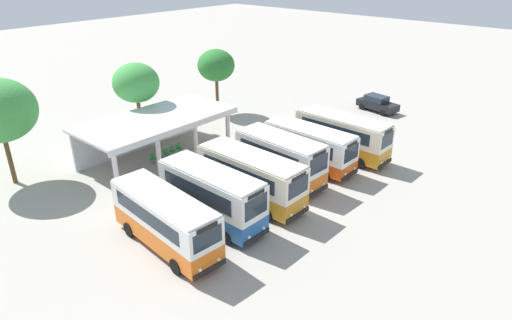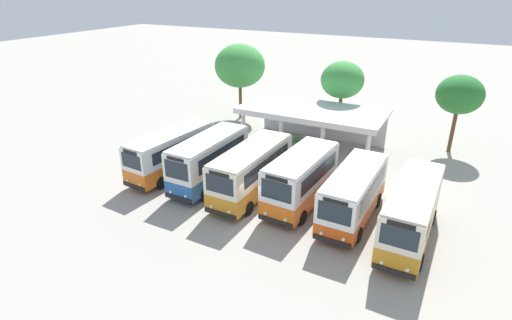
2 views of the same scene
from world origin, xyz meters
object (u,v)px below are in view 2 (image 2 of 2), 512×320
object	(u,v)px
city_bus_fifth_blue	(353,193)
city_bus_second_in_row	(209,159)
city_bus_middle_cream	(251,170)
waiting_chair_middle_seat	(310,143)
waiting_chair_second_from_end	(303,142)
city_bus_far_end_green	(412,211)
city_bus_fourth_amber	(301,178)
waiting_chair_fourth_seat	(318,144)
city_bus_nearest_orange	(172,151)
waiting_chair_end_by_column	(296,141)
waiting_chair_fifth_seat	(325,146)

from	to	relation	value
city_bus_fifth_blue	city_bus_second_in_row	bearing A→B (deg)	-179.56
city_bus_second_in_row	city_bus_fifth_blue	xyz separation A→B (m)	(10.21, 0.08, -0.16)
city_bus_second_in_row	city_bus_middle_cream	size ratio (longest dim) A/B	0.93
city_bus_middle_cream	waiting_chair_middle_seat	xyz separation A→B (m)	(0.57, 9.60, -1.34)
waiting_chair_second_from_end	waiting_chair_middle_seat	distance (m)	0.66
city_bus_far_end_green	city_bus_fourth_amber	bearing A→B (deg)	172.73
waiting_chair_middle_seat	waiting_chair_fourth_seat	world-z (taller)	same
city_bus_fourth_amber	city_bus_fifth_blue	xyz separation A→B (m)	(3.41, -0.11, -0.15)
city_bus_middle_cream	waiting_chair_fourth_seat	distance (m)	9.81
waiting_chair_second_from_end	waiting_chair_middle_seat	bearing A→B (deg)	-0.81
city_bus_nearest_orange	city_bus_second_in_row	bearing A→B (deg)	-2.15
city_bus_second_in_row	waiting_chair_middle_seat	bearing A→B (deg)	67.32
city_bus_fourth_amber	waiting_chair_fourth_seat	size ratio (longest dim) A/B	8.00
city_bus_nearest_orange	waiting_chair_fourth_seat	size ratio (longest dim) A/B	9.06
city_bus_far_end_green	waiting_chair_end_by_column	distance (m)	15.05
city_bus_fourth_amber	city_bus_fifth_blue	world-z (taller)	city_bus_fourth_amber
city_bus_fourth_amber	city_bus_far_end_green	xyz separation A→B (m)	(6.81, -0.87, -0.06)
city_bus_fifth_blue	waiting_chair_end_by_column	world-z (taller)	city_bus_fifth_blue
waiting_chair_fifth_seat	city_bus_second_in_row	bearing A→B (deg)	-119.09
waiting_chair_middle_seat	city_bus_middle_cream	bearing A→B (deg)	-93.40
waiting_chair_second_from_end	waiting_chair_middle_seat	world-z (taller)	same
waiting_chair_fifth_seat	city_bus_nearest_orange	bearing A→B (deg)	-132.82
city_bus_second_in_row	city_bus_fifth_blue	distance (m)	10.22
waiting_chair_middle_seat	waiting_chair_fourth_seat	distance (m)	0.66
city_bus_middle_cream	waiting_chair_end_by_column	world-z (taller)	city_bus_middle_cream
city_bus_fifth_blue	waiting_chair_middle_seat	distance (m)	11.37
city_bus_middle_cream	waiting_chair_fifth_seat	world-z (taller)	city_bus_middle_cream
waiting_chair_end_by_column	city_bus_second_in_row	bearing A→B (deg)	-105.54
city_bus_second_in_row	city_bus_far_end_green	world-z (taller)	city_bus_second_in_row
city_bus_nearest_orange	city_bus_fourth_amber	bearing A→B (deg)	0.36
city_bus_far_end_green	waiting_chair_end_by_column	xyz separation A→B (m)	(-10.97, 10.21, -1.33)
city_bus_second_in_row	city_bus_middle_cream	xyz separation A→B (m)	(3.40, -0.09, -0.05)
city_bus_far_end_green	waiting_chair_second_from_end	distance (m)	14.56
waiting_chair_middle_seat	city_bus_fifth_blue	bearing A→B (deg)	-56.51
city_bus_middle_cream	waiting_chair_end_by_column	distance (m)	9.75
city_bus_nearest_orange	city_bus_far_end_green	size ratio (longest dim) A/B	0.99
city_bus_second_in_row	city_bus_fourth_amber	distance (m)	6.81
city_bus_second_in_row	city_bus_fifth_blue	bearing A→B (deg)	0.44
waiting_chair_end_by_column	waiting_chair_fourth_seat	distance (m)	1.98
city_bus_fifth_blue	city_bus_middle_cream	bearing A→B (deg)	-178.57
city_bus_middle_cream	waiting_chair_second_from_end	distance (m)	9.70
city_bus_nearest_orange	city_bus_fifth_blue	size ratio (longest dim) A/B	1.06
city_bus_middle_cream	waiting_chair_end_by_column	bearing A→B (deg)	94.47
city_bus_nearest_orange	waiting_chair_fourth_seat	distance (m)	12.45
city_bus_middle_cream	waiting_chair_middle_seat	world-z (taller)	city_bus_middle_cream
waiting_chair_end_by_column	city_bus_far_end_green	bearing A→B (deg)	-42.96
waiting_chair_second_from_end	waiting_chair_middle_seat	size ratio (longest dim) A/B	1.00
city_bus_middle_cream	waiting_chair_middle_seat	distance (m)	9.71
waiting_chair_middle_seat	waiting_chair_fifth_seat	bearing A→B (deg)	0.50
city_bus_far_end_green	waiting_chair_second_from_end	xyz separation A→B (m)	(-10.31, 10.19, -1.33)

